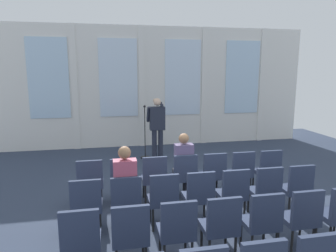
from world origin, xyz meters
TOP-DOWN VIEW (x-y plane):
  - ground_plane at (0.00, 0.00)m, footprint 13.92×13.92m
  - rear_partition at (0.04, 5.30)m, footprint 10.71×0.14m
  - speaker at (-0.08, 3.55)m, footprint 0.51×0.69m
  - mic_stand at (-0.40, 3.78)m, footprint 0.28×0.28m
  - chair_r0_c0 at (-1.78, 0.73)m, footprint 0.46×0.44m
  - chair_r0_c1 at (-1.19, 0.73)m, footprint 0.46×0.44m
  - chair_r0_c2 at (-0.59, 0.73)m, footprint 0.46×0.44m
  - chair_r0_c3 at (0.00, 0.73)m, footprint 0.46×0.44m
  - audience_r0_c3 at (0.00, 0.81)m, footprint 0.36×0.39m
  - chair_r0_c4 at (0.59, 0.73)m, footprint 0.46×0.44m
  - chair_r0_c5 at (1.19, 0.73)m, footprint 0.46×0.44m
  - chair_r0_c6 at (1.78, 0.73)m, footprint 0.46×0.44m
  - chair_r1_c0 at (-1.78, -0.27)m, footprint 0.46×0.44m
  - chair_r1_c1 at (-1.19, -0.27)m, footprint 0.46×0.44m
  - audience_r1_c1 at (-1.19, -0.19)m, footprint 0.36×0.39m
  - chair_r1_c2 at (-0.59, -0.27)m, footprint 0.46×0.44m
  - chair_r1_c3 at (0.00, -0.27)m, footprint 0.46×0.44m
  - chair_r1_c4 at (0.59, -0.27)m, footprint 0.46×0.44m
  - chair_r1_c5 at (1.19, -0.27)m, footprint 0.46×0.44m
  - chair_r1_c6 at (1.78, -0.27)m, footprint 0.46×0.44m
  - chair_r2_c0 at (-1.78, -1.26)m, footprint 0.46×0.44m
  - chair_r2_c1 at (-1.19, -1.26)m, footprint 0.46×0.44m
  - chair_r2_c2 at (-0.59, -1.26)m, footprint 0.46×0.44m
  - chair_r2_c3 at (0.00, -1.26)m, footprint 0.46×0.44m
  - chair_r2_c4 at (0.59, -1.26)m, footprint 0.46×0.44m
  - chair_r2_c5 at (1.19, -1.26)m, footprint 0.46×0.44m

SIDE VIEW (x-z plane):
  - ground_plane at x=0.00m, z-range 0.00..0.00m
  - mic_stand at x=-0.40m, z-range -0.44..1.11m
  - chair_r0_c0 at x=-1.78m, z-range 0.06..1.00m
  - chair_r0_c1 at x=-1.19m, z-range 0.06..1.00m
  - chair_r0_c2 at x=-0.59m, z-range 0.06..1.00m
  - chair_r0_c3 at x=0.00m, z-range 0.06..1.00m
  - chair_r0_c4 at x=0.59m, z-range 0.06..1.00m
  - chair_r0_c5 at x=1.19m, z-range 0.06..1.00m
  - chair_r0_c6 at x=1.78m, z-range 0.06..1.00m
  - chair_r1_c0 at x=-1.78m, z-range 0.06..1.00m
  - chair_r1_c1 at x=-1.19m, z-range 0.06..1.00m
  - chair_r1_c2 at x=-0.59m, z-range 0.06..1.00m
  - chair_r1_c3 at x=0.00m, z-range 0.06..1.00m
  - chair_r1_c4 at x=0.59m, z-range 0.06..1.00m
  - chair_r1_c5 at x=1.19m, z-range 0.06..1.00m
  - chair_r1_c6 at x=1.78m, z-range 0.06..1.00m
  - chair_r2_c0 at x=-1.78m, z-range 0.06..1.00m
  - chair_r2_c1 at x=-1.19m, z-range 0.06..1.00m
  - chair_r2_c2 at x=-0.59m, z-range 0.06..1.00m
  - chair_r2_c3 at x=0.00m, z-range 0.06..1.00m
  - chair_r2_c4 at x=0.59m, z-range 0.06..1.00m
  - chair_r2_c5 at x=1.19m, z-range 0.06..1.00m
  - audience_r0_c3 at x=0.00m, z-range 0.07..1.41m
  - audience_r1_c1 at x=-1.19m, z-range 0.07..1.46m
  - speaker at x=-0.08m, z-range 0.15..1.92m
  - rear_partition at x=0.04m, z-range 0.03..3.98m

